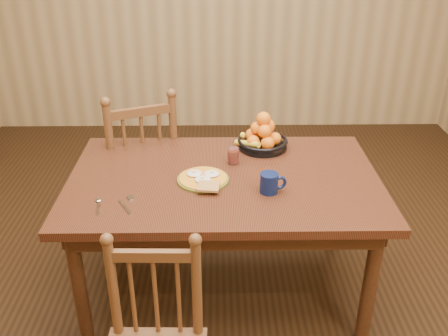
{
  "coord_description": "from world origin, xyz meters",
  "views": [
    {
      "loc": [
        -0.03,
        -2.27,
        1.98
      ],
      "look_at": [
        0.0,
        0.0,
        0.8
      ],
      "focal_mm": 40.0,
      "sensor_mm": 36.0,
      "label": 1
    }
  ],
  "objects_px": {
    "breakfast_plate": "(203,179)",
    "fruit_bowl": "(262,137)",
    "coffee_mug": "(270,183)",
    "dining_table": "(224,191)",
    "chair_far": "(140,169)"
  },
  "relations": [
    {
      "from": "breakfast_plate",
      "to": "fruit_bowl",
      "type": "xyz_separation_m",
      "value": [
        0.33,
        0.4,
        0.05
      ]
    },
    {
      "from": "coffee_mug",
      "to": "fruit_bowl",
      "type": "relative_size",
      "value": 0.46
    },
    {
      "from": "dining_table",
      "to": "chair_far",
      "type": "relative_size",
      "value": 1.55
    },
    {
      "from": "chair_far",
      "to": "breakfast_plate",
      "type": "height_order",
      "value": "chair_far"
    },
    {
      "from": "dining_table",
      "to": "coffee_mug",
      "type": "distance_m",
      "value": 0.31
    },
    {
      "from": "breakfast_plate",
      "to": "coffee_mug",
      "type": "distance_m",
      "value": 0.35
    },
    {
      "from": "dining_table",
      "to": "breakfast_plate",
      "type": "height_order",
      "value": "breakfast_plate"
    },
    {
      "from": "dining_table",
      "to": "coffee_mug",
      "type": "xyz_separation_m",
      "value": [
        0.22,
        -0.16,
        0.14
      ]
    },
    {
      "from": "breakfast_plate",
      "to": "coffee_mug",
      "type": "xyz_separation_m",
      "value": [
        0.33,
        -0.11,
        0.04
      ]
    },
    {
      "from": "breakfast_plate",
      "to": "fruit_bowl",
      "type": "relative_size",
      "value": 1.01
    },
    {
      "from": "dining_table",
      "to": "chair_far",
      "type": "xyz_separation_m",
      "value": [
        -0.53,
        0.58,
        -0.16
      ]
    },
    {
      "from": "dining_table",
      "to": "chair_far",
      "type": "height_order",
      "value": "chair_far"
    },
    {
      "from": "dining_table",
      "to": "coffee_mug",
      "type": "height_order",
      "value": "coffee_mug"
    },
    {
      "from": "coffee_mug",
      "to": "fruit_bowl",
      "type": "xyz_separation_m",
      "value": [
        0.0,
        0.51,
        0.01
      ]
    },
    {
      "from": "coffee_mug",
      "to": "fruit_bowl",
      "type": "bearing_deg",
      "value": 89.47
    }
  ]
}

